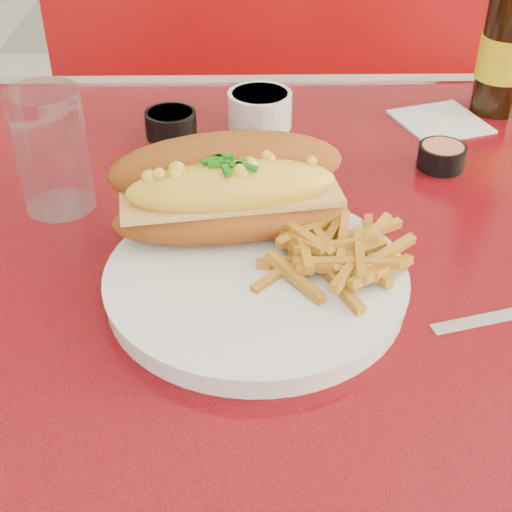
{
  "coord_description": "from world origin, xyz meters",
  "views": [
    {
      "loc": [
        -0.14,
        -0.67,
        1.2
      ],
      "look_at": [
        -0.13,
        -0.13,
        0.81
      ],
      "focal_mm": 50.0,
      "sensor_mm": 36.0,
      "label": 1
    }
  ],
  "objects_px": {
    "dinner_plate": "(256,280)",
    "sauce_cup_right": "(442,155)",
    "booth_bench_far": "(305,205)",
    "fork": "(320,258)",
    "sauce_cup_left": "(171,123)",
    "mac_hoagie": "(230,189)",
    "beer_bottle": "(508,38)",
    "water_tumbler": "(52,151)",
    "diner_table": "(362,326)",
    "gravy_ramekin": "(260,108)"
  },
  "relations": [
    {
      "from": "booth_bench_far",
      "to": "sauce_cup_right",
      "type": "relative_size",
      "value": 17.19
    },
    {
      "from": "beer_bottle",
      "to": "water_tumbler",
      "type": "height_order",
      "value": "beer_bottle"
    },
    {
      "from": "fork",
      "to": "sauce_cup_left",
      "type": "height_order",
      "value": "sauce_cup_left"
    },
    {
      "from": "mac_hoagie",
      "to": "beer_bottle",
      "type": "height_order",
      "value": "beer_bottle"
    },
    {
      "from": "gravy_ramekin",
      "to": "water_tumbler",
      "type": "relative_size",
      "value": 0.76
    },
    {
      "from": "diner_table",
      "to": "sauce_cup_left",
      "type": "bearing_deg",
      "value": 139.57
    },
    {
      "from": "booth_bench_far",
      "to": "sauce_cup_right",
      "type": "height_order",
      "value": "booth_bench_far"
    },
    {
      "from": "sauce_cup_right",
      "to": "water_tumbler",
      "type": "distance_m",
      "value": 0.46
    },
    {
      "from": "sauce_cup_left",
      "to": "beer_bottle",
      "type": "height_order",
      "value": "beer_bottle"
    },
    {
      "from": "diner_table",
      "to": "sauce_cup_left",
      "type": "xyz_separation_m",
      "value": [
        -0.24,
        0.21,
        0.18
      ]
    },
    {
      "from": "booth_bench_far",
      "to": "beer_bottle",
      "type": "bearing_deg",
      "value": -67.97
    },
    {
      "from": "mac_hoagie",
      "to": "gravy_ramekin",
      "type": "height_order",
      "value": "mac_hoagie"
    },
    {
      "from": "dinner_plate",
      "to": "sauce_cup_left",
      "type": "bearing_deg",
      "value": 107.81
    },
    {
      "from": "booth_bench_far",
      "to": "sauce_cup_right",
      "type": "xyz_separation_m",
      "value": [
        0.1,
        -0.7,
        0.5
      ]
    },
    {
      "from": "gravy_ramekin",
      "to": "sauce_cup_right",
      "type": "distance_m",
      "value": 0.25
    },
    {
      "from": "sauce_cup_right",
      "to": "booth_bench_far",
      "type": "bearing_deg",
      "value": 98.06
    },
    {
      "from": "sauce_cup_left",
      "to": "dinner_plate",
      "type": "bearing_deg",
      "value": -72.19
    },
    {
      "from": "sauce_cup_left",
      "to": "mac_hoagie",
      "type": "bearing_deg",
      "value": -72.03
    },
    {
      "from": "water_tumbler",
      "to": "beer_bottle",
      "type": "bearing_deg",
      "value": 23.88
    },
    {
      "from": "gravy_ramekin",
      "to": "sauce_cup_right",
      "type": "relative_size",
      "value": 1.5
    },
    {
      "from": "beer_bottle",
      "to": "diner_table",
      "type": "bearing_deg",
      "value": -127.25
    },
    {
      "from": "booth_bench_far",
      "to": "sauce_cup_left",
      "type": "bearing_deg",
      "value": -111.84
    },
    {
      "from": "gravy_ramekin",
      "to": "diner_table",
      "type": "bearing_deg",
      "value": -62.24
    },
    {
      "from": "dinner_plate",
      "to": "fork",
      "type": "distance_m",
      "value": 0.07
    },
    {
      "from": "sauce_cup_right",
      "to": "beer_bottle",
      "type": "bearing_deg",
      "value": 55.68
    },
    {
      "from": "sauce_cup_right",
      "to": "beer_bottle",
      "type": "distance_m",
      "value": 0.22
    },
    {
      "from": "booth_bench_far",
      "to": "mac_hoagie",
      "type": "distance_m",
      "value": 1.03
    },
    {
      "from": "beer_bottle",
      "to": "water_tumbler",
      "type": "distance_m",
      "value": 0.62
    },
    {
      "from": "fork",
      "to": "sauce_cup_left",
      "type": "bearing_deg",
      "value": 0.42
    },
    {
      "from": "booth_bench_far",
      "to": "fork",
      "type": "bearing_deg",
      "value": -94.47
    },
    {
      "from": "dinner_plate",
      "to": "beer_bottle",
      "type": "distance_m",
      "value": 0.55
    },
    {
      "from": "diner_table",
      "to": "booth_bench_far",
      "type": "distance_m",
      "value": 0.87
    },
    {
      "from": "beer_bottle",
      "to": "dinner_plate",
      "type": "bearing_deg",
      "value": -130.27
    },
    {
      "from": "mac_hoagie",
      "to": "sauce_cup_right",
      "type": "bearing_deg",
      "value": 23.55
    },
    {
      "from": "mac_hoagie",
      "to": "beer_bottle",
      "type": "distance_m",
      "value": 0.5
    },
    {
      "from": "booth_bench_far",
      "to": "gravy_ramekin",
      "type": "distance_m",
      "value": 0.78
    },
    {
      "from": "beer_bottle",
      "to": "water_tumbler",
      "type": "relative_size",
      "value": 2.01
    },
    {
      "from": "booth_bench_far",
      "to": "water_tumbler",
      "type": "height_order",
      "value": "water_tumbler"
    },
    {
      "from": "mac_hoagie",
      "to": "booth_bench_far",
      "type": "bearing_deg",
      "value": 70.85
    },
    {
      "from": "diner_table",
      "to": "gravy_ramekin",
      "type": "height_order",
      "value": "gravy_ramekin"
    },
    {
      "from": "diner_table",
      "to": "beer_bottle",
      "type": "bearing_deg",
      "value": 52.75
    },
    {
      "from": "mac_hoagie",
      "to": "fork",
      "type": "height_order",
      "value": "mac_hoagie"
    },
    {
      "from": "booth_bench_far",
      "to": "fork",
      "type": "xyz_separation_m",
      "value": [
        -0.07,
        -0.92,
        0.5
      ]
    },
    {
      "from": "sauce_cup_left",
      "to": "beer_bottle",
      "type": "xyz_separation_m",
      "value": [
        0.46,
        0.08,
        0.09
      ]
    },
    {
      "from": "sauce_cup_right",
      "to": "water_tumbler",
      "type": "relative_size",
      "value": 0.51
    },
    {
      "from": "dinner_plate",
      "to": "sauce_cup_right",
      "type": "distance_m",
      "value": 0.34
    },
    {
      "from": "sauce_cup_left",
      "to": "beer_bottle",
      "type": "distance_m",
      "value": 0.47
    },
    {
      "from": "dinner_plate",
      "to": "sauce_cup_right",
      "type": "height_order",
      "value": "sauce_cup_right"
    },
    {
      "from": "fork",
      "to": "water_tumbler",
      "type": "bearing_deg",
      "value": 35.94
    },
    {
      "from": "beer_bottle",
      "to": "booth_bench_far",
      "type": "bearing_deg",
      "value": 112.03
    }
  ]
}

